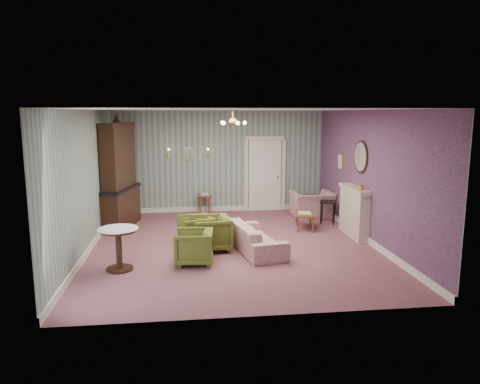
{
  "coord_description": "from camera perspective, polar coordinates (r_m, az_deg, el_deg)",
  "views": [
    {
      "loc": [
        -0.99,
        -9.41,
        2.84
      ],
      "look_at": [
        0.2,
        0.4,
        1.1
      ],
      "focal_mm": 33.83,
      "sensor_mm": 36.0,
      "label": 1
    }
  ],
  "objects": [
    {
      "name": "wall_back",
      "position": [
        13.03,
        -2.52,
        3.85
      ],
      "size": [
        6.0,
        0.0,
        6.0
      ],
      "primitive_type": "plane",
      "rotation": [
        1.57,
        0.0,
        0.0
      ],
      "color": "slate",
      "rests_on": "ground"
    },
    {
      "name": "side_table_black",
      "position": [
        11.96,
        10.99,
        -2.51
      ],
      "size": [
        0.51,
        0.51,
        0.58
      ],
      "primitive_type": null,
      "rotation": [
        0.0,
        0.0,
        -0.38
      ],
      "color": "black",
      "rests_on": "floor"
    },
    {
      "name": "mantel_vase",
      "position": [
        10.29,
        15.03,
        0.66
      ],
      "size": [
        0.15,
        0.15,
        0.15
      ],
      "primitive_type": "imported",
      "color": "gold",
      "rests_on": "fireplace"
    },
    {
      "name": "wall_right_floral",
      "position": [
        10.31,
        15.84,
        1.86
      ],
      "size": [
        0.0,
        7.0,
        7.0
      ],
      "primitive_type": "plane",
      "rotation": [
        1.57,
        0.0,
        -1.57
      ],
      "color": "#A8547F",
      "rests_on": "ground"
    },
    {
      "name": "gilt_mirror_back",
      "position": [
        12.93,
        -6.51,
        4.86
      ],
      "size": [
        0.28,
        0.06,
        0.36
      ],
      "primitive_type": null,
      "color": "gold",
      "rests_on": "wall_back"
    },
    {
      "name": "wingback_chair",
      "position": [
        12.51,
        9.09,
        -1.04
      ],
      "size": [
        1.1,
        0.73,
        0.95
      ],
      "primitive_type": "imported",
      "rotation": [
        0.0,
        0.0,
        3.16
      ],
      "color": "#953C55",
      "rests_on": "floor"
    },
    {
      "name": "olive_chair_a",
      "position": [
        8.67,
        -5.86,
        -6.71
      ],
      "size": [
        0.71,
        0.75,
        0.72
      ],
      "primitive_type": "imported",
      "rotation": [
        0.0,
        0.0,
        -1.66
      ],
      "color": "#5B6021",
      "rests_on": "floor"
    },
    {
      "name": "nesting_table",
      "position": [
        12.83,
        -4.49,
        -1.45
      ],
      "size": [
        0.41,
        0.5,
        0.61
      ],
      "primitive_type": null,
      "rotation": [
        0.0,
        0.0,
        0.09
      ],
      "color": "brown",
      "rests_on": "floor"
    },
    {
      "name": "framed_print",
      "position": [
        11.91,
        12.57,
        3.77
      ],
      "size": [
        0.04,
        0.34,
        0.42
      ],
      "primitive_type": null,
      "color": "gold",
      "rests_on": "wall_right"
    },
    {
      "name": "burgundy_cushion",
      "position": [
        12.35,
        9.05,
        -1.16
      ],
      "size": [
        0.41,
        0.28,
        0.39
      ],
      "primitive_type": "cube",
      "rotation": [
        0.17,
        0.0,
        -0.35
      ],
      "color": "maroon",
      "rests_on": "wingback_chair"
    },
    {
      "name": "wall_right",
      "position": [
        10.32,
        15.91,
        1.86
      ],
      "size": [
        0.0,
        7.0,
        7.0
      ],
      "primitive_type": "plane",
      "rotation": [
        1.57,
        0.0,
        -1.57
      ],
      "color": "slate",
      "rests_on": "ground"
    },
    {
      "name": "chandelier",
      "position": [
        9.47,
        -0.92,
        8.71
      ],
      "size": [
        0.56,
        0.56,
        0.36
      ],
      "primitive_type": null,
      "color": "gold",
      "rests_on": "ceiling"
    },
    {
      "name": "oval_mirror",
      "position": [
        10.63,
        14.99,
        4.3
      ],
      "size": [
        0.04,
        0.76,
        0.84
      ],
      "primitive_type": null,
      "color": "white",
      "rests_on": "wall_right"
    },
    {
      "name": "sconce_right",
      "position": [
        12.92,
        -4.06,
        4.9
      ],
      "size": [
        0.16,
        0.12,
        0.3
      ],
      "primitive_type": null,
      "color": "gold",
      "rests_on": "wall_back"
    },
    {
      "name": "olive_chair_b",
      "position": [
        9.47,
        -3.68,
        -4.99
      ],
      "size": [
        0.8,
        0.84,
        0.79
      ],
      "primitive_type": "imported",
      "rotation": [
        0.0,
        0.0,
        -1.47
      ],
      "color": "#5B6021",
      "rests_on": "floor"
    },
    {
      "name": "wall_front",
      "position": [
        6.16,
        2.53,
        -3.08
      ],
      "size": [
        6.0,
        0.0,
        6.0
      ],
      "primitive_type": "plane",
      "rotation": [
        -1.57,
        0.0,
        0.0
      ],
      "color": "slate",
      "rests_on": "ground"
    },
    {
      "name": "fireplace",
      "position": [
        10.78,
        14.19,
        -2.43
      ],
      "size": [
        0.3,
        1.4,
        1.16
      ],
      "primitive_type": null,
      "color": "beige",
      "rests_on": "floor"
    },
    {
      "name": "dresser",
      "position": [
        11.56,
        -15.12,
        2.38
      ],
      "size": [
        0.94,
        1.74,
        2.76
      ],
      "primitive_type": null,
      "rotation": [
        0.0,
        0.0,
        -0.23
      ],
      "color": "black",
      "rests_on": "floor"
    },
    {
      "name": "wall_left",
      "position": [
        9.73,
        -18.77,
        1.23
      ],
      "size": [
        0.0,
        7.0,
        7.0
      ],
      "primitive_type": "plane",
      "rotation": [
        1.57,
        0.0,
        1.57
      ],
      "color": "slate",
      "rests_on": "ground"
    },
    {
      "name": "door",
      "position": [
        13.19,
        3.15,
        2.3
      ],
      "size": [
        1.12,
        0.12,
        2.16
      ],
      "primitive_type": null,
      "color": "white",
      "rests_on": "floor"
    },
    {
      "name": "sconce_left",
      "position": [
        12.91,
        -8.96,
        4.8
      ],
      "size": [
        0.16,
        0.12,
        0.3
      ],
      "primitive_type": null,
      "color": "gold",
      "rests_on": "wall_back"
    },
    {
      "name": "ceiling",
      "position": [
        9.47,
        -0.93,
        10.34
      ],
      "size": [
        7.0,
        7.0,
        0.0
      ],
      "primitive_type": "plane",
      "rotation": [
        3.14,
        0.0,
        0.0
      ],
      "color": "white",
      "rests_on": "ground"
    },
    {
      "name": "olive_chair_c",
      "position": [
        9.88,
        -5.58,
        -4.64
      ],
      "size": [
        0.79,
        0.82,
        0.71
      ],
      "primitive_type": "imported",
      "rotation": [
        0.0,
        0.0,
        -1.33
      ],
      "color": "#5B6021",
      "rests_on": "floor"
    },
    {
      "name": "pedestal_table",
      "position": [
        8.56,
        -15.03,
        -6.96
      ],
      "size": [
        0.81,
        0.81,
        0.79
      ],
      "primitive_type": null,
      "rotation": [
        0.0,
        0.0,
        -0.12
      ],
      "color": "black",
      "rests_on": "floor"
    },
    {
      "name": "floor",
      "position": [
        9.88,
        -0.88,
        -6.72
      ],
      "size": [
        7.0,
        7.0,
        0.0
      ],
      "primitive_type": "plane",
      "color": "#844D59",
      "rests_on": "ground"
    },
    {
      "name": "sofa_chintz",
      "position": [
        9.43,
        1.96,
        -5.16
      ],
      "size": [
        0.91,
        2.0,
        0.76
      ],
      "primitive_type": "imported",
      "rotation": [
        0.0,
        0.0,
        1.76
      ],
      "color": "#953C55",
      "rests_on": "floor"
    },
    {
      "name": "coffee_table",
      "position": [
        11.3,
        8.15,
        -3.62
      ],
      "size": [
        0.58,
        0.86,
        0.41
      ],
      "primitive_type": null,
      "rotation": [
        0.0,
        0.0,
        -0.19
      ],
      "color": "brown",
      "rests_on": "floor"
    }
  ]
}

